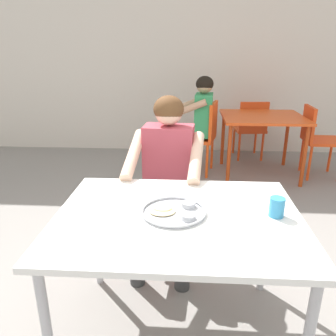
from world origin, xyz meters
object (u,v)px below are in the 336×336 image
drinking_cup (277,206)px  chair_red_right (317,136)px  diner_foreground (167,170)px  chair_red_left (204,133)px  table_background_red (262,123)px  thali_tray (174,211)px  patron_background (196,117)px  chair_foreground (170,190)px  table_foreground (178,227)px  chair_red_far (251,126)px

drinking_cup → chair_red_right: (1.11, 2.50, -0.28)m
diner_foreground → chair_red_left: (0.34, 1.86, -0.20)m
table_background_red → thali_tray: bearing=-110.5°
chair_red_left → drinking_cup: bearing=-84.8°
drinking_cup → table_background_red: (0.45, 2.51, -0.13)m
table_background_red → chair_red_left: size_ratio=1.07×
chair_red_left → patron_background: 0.23m
drinking_cup → patron_background: (-0.34, 2.52, -0.07)m
chair_red_left → chair_foreground: bearing=-101.3°
chair_foreground → diner_foreground: 0.33m
drinking_cup → patron_background: patron_background is taller
table_foreground → chair_red_far: chair_red_far is taller
table_background_red → chair_red_left: chair_red_left is taller
table_foreground → thali_tray: 0.08m
thali_tray → chair_red_far: chair_red_far is taller
drinking_cup → chair_red_left: size_ratio=0.11×
drinking_cup → thali_tray: bearing=-179.6°
chair_red_right → chair_red_far: bearing=136.9°
diner_foreground → chair_red_far: bearing=67.8°
table_foreground → chair_red_right: size_ratio=1.39×
table_foreground → chair_red_right: (1.58, 2.52, -0.16)m
table_foreground → diner_foreground: diner_foreground is taller
drinking_cup → chair_red_far: size_ratio=0.12×
chair_foreground → table_background_red: bearing=58.2°
drinking_cup → diner_foreground: size_ratio=0.08×
chair_foreground → chair_red_far: (0.99, 2.24, 0.01)m
diner_foreground → table_background_red: diner_foreground is taller
table_background_red → chair_red_far: 0.65m
patron_background → chair_red_right: bearing=-0.6°
chair_red_right → chair_red_far: chair_red_right is taller
chair_foreground → chair_red_left: chair_red_left is taller
diner_foreground → patron_background: diner_foreground is taller
table_foreground → patron_background: bearing=87.1°
thali_tray → patron_background: bearing=86.7°
table_foreground → chair_red_left: 2.56m
table_foreground → chair_foreground: (-0.09, 0.90, -0.20)m
chair_red_left → patron_background: (-0.11, -0.01, 0.20)m
table_foreground → thali_tray: thali_tray is taller
table_background_red → chair_red_right: (0.66, -0.01, -0.15)m
thali_tray → table_background_red: 2.68m
drinking_cup → chair_foreground: 1.09m
table_background_red → chair_red_left: 0.69m
chair_red_right → table_foreground: bearing=-122.1°
chair_red_far → chair_red_left: bearing=-137.8°
chair_red_right → patron_background: (-1.45, 0.02, 0.21)m
chair_foreground → chair_red_left: 1.68m
chair_red_left → diner_foreground: bearing=-100.4°
chair_foreground → patron_background: 1.66m
chair_red_right → patron_background: bearing=179.4°
table_foreground → chair_red_left: size_ratio=1.34×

